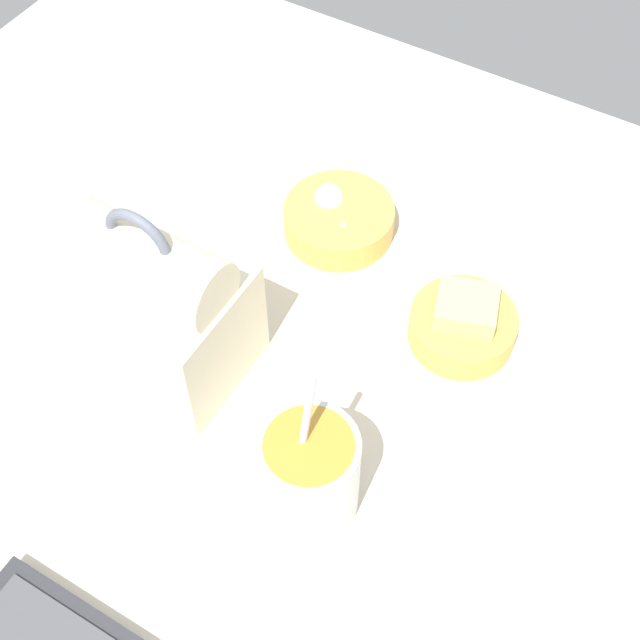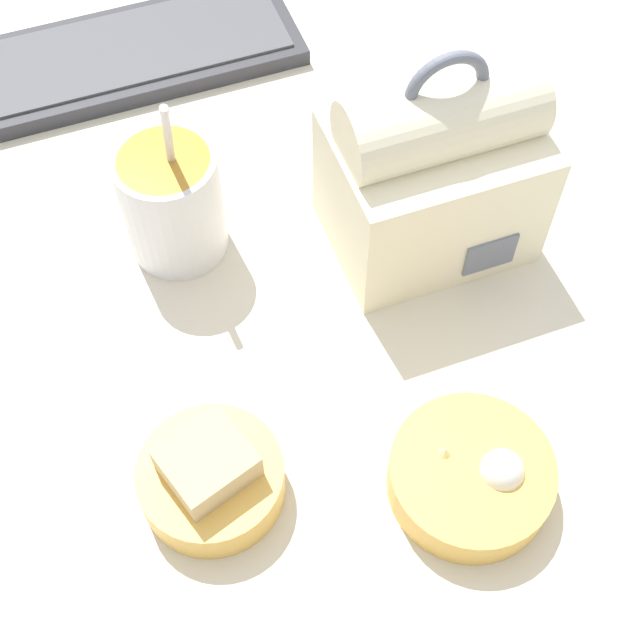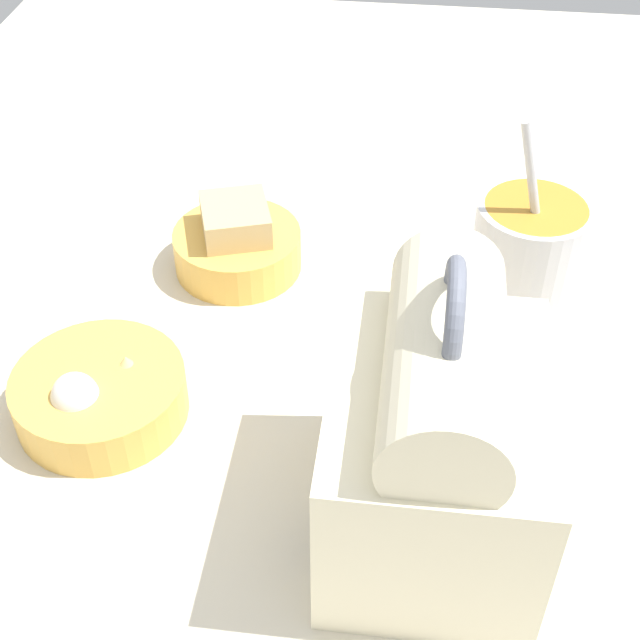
# 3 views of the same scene
# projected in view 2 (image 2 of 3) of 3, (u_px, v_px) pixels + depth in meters

# --- Properties ---
(desk_surface) EXTENTS (1.40, 1.10, 0.02)m
(desk_surface) POSITION_uv_depth(u_px,v_px,m) (266.00, 326.00, 0.78)
(desk_surface) COLOR beige
(desk_surface) RESTS_ON ground
(keyboard) EXTENTS (0.34, 0.14, 0.02)m
(keyboard) POSITION_uv_depth(u_px,v_px,m) (138.00, 53.00, 0.94)
(keyboard) COLOR #2D2D33
(keyboard) RESTS_ON desk_surface
(lunch_bag) EXTENTS (0.17, 0.13, 0.21)m
(lunch_bag) POSITION_uv_depth(u_px,v_px,m) (433.00, 173.00, 0.76)
(lunch_bag) COLOR #EFE5C1
(lunch_bag) RESTS_ON desk_surface
(soup_cup) EXTENTS (0.09, 0.09, 0.18)m
(soup_cup) POSITION_uv_depth(u_px,v_px,m) (172.00, 202.00, 0.77)
(soup_cup) COLOR silver
(soup_cup) RESTS_ON desk_surface
(bento_bowl_sandwich) EXTENTS (0.11, 0.11, 0.06)m
(bento_bowl_sandwich) POSITION_uv_depth(u_px,v_px,m) (211.00, 477.00, 0.67)
(bento_bowl_sandwich) COLOR #EAB24C
(bento_bowl_sandwich) RESTS_ON desk_surface
(bento_bowl_snacks) EXTENTS (0.13, 0.13, 0.05)m
(bento_bowl_snacks) POSITION_uv_depth(u_px,v_px,m) (471.00, 475.00, 0.67)
(bento_bowl_snacks) COLOR #EAB24C
(bento_bowl_snacks) RESTS_ON desk_surface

